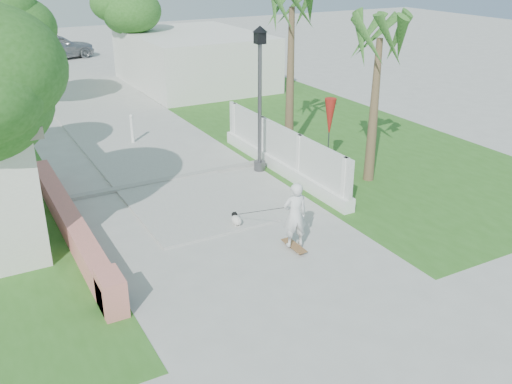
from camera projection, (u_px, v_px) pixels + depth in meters
ground at (266, 272)px, 12.36m from camera, size 90.00×90.00×0.00m
path_strip at (68, 89)px, 28.46m from camera, size 3.20×36.00×0.06m
curb at (168, 180)px, 17.17m from camera, size 6.50×0.25×0.10m
grass_right at (321, 131)px, 21.90m from camera, size 8.00×20.00×0.01m
pink_wall at (73, 228)px, 13.64m from camera, size 0.45×8.20×0.80m
lattice_fence at (281, 156)px, 17.68m from camera, size 0.35×7.00×1.50m
building_right at (194, 59)px, 29.01m from camera, size 6.00×8.00×2.60m
street_lamp at (260, 95)px, 17.12m from camera, size 0.44×0.44×4.44m
bollard at (132, 128)px, 20.27m from camera, size 0.14×0.14×1.09m
patio_umbrella at (330, 118)px, 17.44m from camera, size 0.36×0.36×2.30m
tree_path_left at (0, 22)px, 22.41m from camera, size 3.40×3.40×5.23m
tree_path_right at (125, 13)px, 28.51m from camera, size 3.00×3.00×4.79m
palm_far at (292, 17)px, 17.87m from camera, size 1.80×1.80×5.30m
palm_near at (379, 47)px, 15.77m from camera, size 1.80×1.80×4.70m
skateboarder at (270, 213)px, 13.41m from camera, size 0.97×2.28×1.66m
dog at (236, 219)px, 14.34m from camera, size 0.29×0.50×0.35m
parked_car at (56, 47)px, 35.80m from camera, size 4.99×2.97×1.59m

